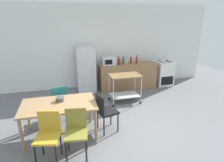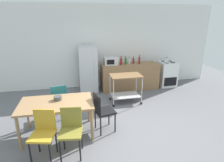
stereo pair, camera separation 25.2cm
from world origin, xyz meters
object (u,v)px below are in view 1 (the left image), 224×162
(refrigerator, at_px, (86,69))
(fruit_bowl, at_px, (60,99))
(bottle_soda, at_px, (127,61))
(chair_olive, at_px, (76,130))
(chair_teal, at_px, (59,100))
(kitchen_cart, at_px, (125,84))
(bottle_soy_sauce, at_px, (137,60))
(bottle_vinegar, at_px, (119,61))
(kettle, at_px, (163,59))
(chair_mustard, at_px, (48,133))
(bottle_hot_sauce, at_px, (123,61))
(chair_black, at_px, (105,110))
(microwave, at_px, (109,61))
(bottle_sparkling_water, at_px, (131,61))
(dining_table, at_px, (59,107))
(stove_oven, at_px, (163,73))

(refrigerator, distance_m, fruit_bowl, 2.52)
(bottle_soda, bearing_deg, chair_olive, -122.99)
(chair_teal, bearing_deg, kitchen_cart, -176.37)
(chair_teal, xyz_separation_m, refrigerator, (0.89, 1.77, 0.26))
(bottle_soy_sauce, distance_m, fruit_bowl, 3.49)
(bottle_vinegar, distance_m, kettle, 1.66)
(chair_mustard, xyz_separation_m, bottle_hot_sauce, (2.36, 3.09, 0.50))
(bottle_soy_sauce, bearing_deg, kitchen_cart, -125.78)
(chair_black, distance_m, kettle, 3.64)
(microwave, height_order, bottle_sparkling_water, microwave)
(chair_teal, bearing_deg, chair_mustard, 69.52)
(chair_olive, xyz_separation_m, bottle_sparkling_water, (2.17, 3.12, 0.48))
(bottle_vinegar, height_order, bottle_hot_sauce, bottle_hot_sauce)
(kitchen_cart, distance_m, fruit_bowl, 2.19)
(dining_table, distance_m, microwave, 2.97)
(chair_mustard, distance_m, bottle_soy_sauce, 4.23)
(microwave, distance_m, bottle_soy_sauce, 1.01)
(dining_table, xyz_separation_m, chair_mustard, (-0.19, -0.68, -0.15))
(chair_olive, xyz_separation_m, bottle_soda, (2.03, 3.12, 0.47))
(chair_black, relative_size, kettle, 3.71)
(microwave, bearing_deg, fruit_bowl, -124.98)
(kitchen_cart, height_order, bottle_soy_sauce, bottle_soy_sauce)
(fruit_bowl, bearing_deg, kitchen_cart, 32.49)
(chair_olive, relative_size, bottle_soda, 4.05)
(chair_teal, distance_m, bottle_soy_sauce, 3.20)
(kitchen_cart, relative_size, microwave, 1.98)
(chair_black, relative_size, bottle_hot_sauce, 3.12)
(bottle_soda, bearing_deg, chair_black, -118.49)
(bottle_soda, distance_m, bottle_soy_sauce, 0.36)
(microwave, bearing_deg, chair_olive, -113.63)
(stove_oven, relative_size, bottle_soy_sauce, 3.05)
(chair_black, relative_size, stove_oven, 0.97)
(bottle_sparkling_water, bearing_deg, kettle, -5.91)
(chair_teal, bearing_deg, bottle_soda, -156.86)
(bottle_soda, height_order, bottle_sparkling_water, bottle_sparkling_water)
(dining_table, height_order, chair_black, chair_black)
(bottle_soda, bearing_deg, fruit_bowl, -134.62)
(chair_olive, distance_m, bottle_vinegar, 3.55)
(microwave, relative_size, bottle_sparkling_water, 1.86)
(chair_teal, bearing_deg, bottle_hot_sauce, -155.57)
(chair_black, bearing_deg, bottle_vinegar, -36.21)
(kitchen_cart, distance_m, bottle_sparkling_water, 1.36)
(chair_olive, distance_m, bottle_hot_sauce, 3.66)
(bottle_vinegar, distance_m, bottle_sparkling_water, 0.46)
(chair_olive, distance_m, bottle_soda, 3.75)
(chair_black, distance_m, fruit_bowl, 0.98)
(chair_olive, xyz_separation_m, bottle_soy_sauce, (2.38, 3.09, 0.51))
(stove_oven, bearing_deg, bottle_hot_sauce, -179.90)
(bottle_soy_sauce, bearing_deg, bottle_sparkling_water, 169.66)
(chair_teal, height_order, chair_olive, same)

